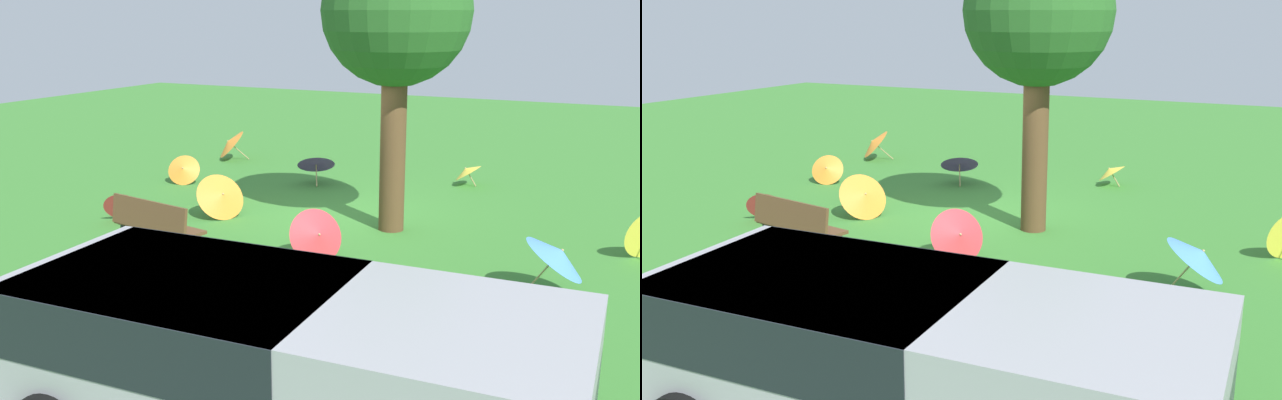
{
  "view_description": "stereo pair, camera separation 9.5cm",
  "coord_description": "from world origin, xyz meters",
  "views": [
    {
      "loc": [
        -5.2,
        11.62,
        3.63
      ],
      "look_at": [
        -0.0,
        1.06,
        0.6
      ],
      "focal_mm": 40.83,
      "sensor_mm": 36.0,
      "label": 1
    },
    {
      "loc": [
        -5.28,
        11.57,
        3.63
      ],
      "look_at": [
        -0.0,
        1.06,
        0.6
      ],
      "focal_mm": 40.83,
      "sensor_mm": 36.0,
      "label": 2
    }
  ],
  "objects": [
    {
      "name": "parasol_yellow_1",
      "position": [
        -1.27,
        -3.55,
        0.33
      ],
      "size": [
        0.63,
        0.66,
        0.56
      ],
      "color": "tan",
      "rests_on": "ground"
    },
    {
      "name": "shade_tree",
      "position": [
        -0.98,
        0.26,
        3.59
      ],
      "size": [
        2.45,
        2.45,
        4.9
      ],
      "color": "brown",
      "rests_on": "ground"
    },
    {
      "name": "parasol_blue_0",
      "position": [
        -4.02,
        2.18,
        0.57
      ],
      "size": [
        1.0,
        1.05,
        0.9
      ],
      "color": "tan",
      "rests_on": "ground"
    },
    {
      "name": "parasol_orange_1",
      "position": [
        2.59,
        -0.2,
        0.31
      ],
      "size": [
        0.7,
        0.77,
        0.59
      ],
      "color": "tan",
      "rests_on": "ground"
    },
    {
      "name": "parasol_red_0",
      "position": [
        3.57,
        1.87,
        0.3
      ],
      "size": [
        0.76,
        0.7,
        0.59
      ],
      "color": "tan",
      "rests_on": "ground"
    },
    {
      "name": "ground",
      "position": [
        0.0,
        0.0,
        0.0
      ],
      "size": [
        40.0,
        40.0,
        0.0
      ],
      "primitive_type": "plane",
      "color": "#387A2D"
    },
    {
      "name": "parasol_purple_0",
      "position": [
        1.75,
        -2.3,
        0.49
      ],
      "size": [
        1.09,
        1.07,
        0.77
      ],
      "color": "tan",
      "rests_on": "ground"
    },
    {
      "name": "parasol_red_1",
      "position": [
        -0.58,
        2.31,
        0.41
      ],
      "size": [
        0.92,
        0.97,
        0.82
      ],
      "color": "tan",
      "rests_on": "ground"
    },
    {
      "name": "van_dark",
      "position": [
        -2.45,
        6.98,
        0.91
      ],
      "size": [
        4.67,
        2.27,
        1.53
      ],
      "color": "#99999E",
      "rests_on": "ground"
    },
    {
      "name": "parasol_orange_5",
      "position": [
        4.34,
        -1.0,
        0.33
      ],
      "size": [
        0.83,
        0.72,
        0.65
      ],
      "color": "tan",
      "rests_on": "ground"
    },
    {
      "name": "parasol_orange_4",
      "position": [
        4.88,
        -3.68,
        0.45
      ],
      "size": [
        1.07,
        1.11,
        0.81
      ],
      "color": "tan",
      "rests_on": "ground"
    },
    {
      "name": "park_bench",
      "position": [
        1.76,
        3.17,
        0.47
      ],
      "size": [
        1.66,
        0.75,
        0.9
      ],
      "color": "brown",
      "rests_on": "ground"
    },
    {
      "name": "road_strip",
      "position": [
        0.0,
        7.01,
        0.0
      ],
      "size": [
        40.0,
        3.53,
        0.01
      ],
      "primitive_type": "cube",
      "color": "gray",
      "rests_on": "ground"
    },
    {
      "name": "parasol_orange_2",
      "position": [
        2.07,
        0.9,
        0.41
      ],
      "size": [
        1.01,
        1.1,
        0.83
      ],
      "color": "tan",
      "rests_on": "ground"
    }
  ]
}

